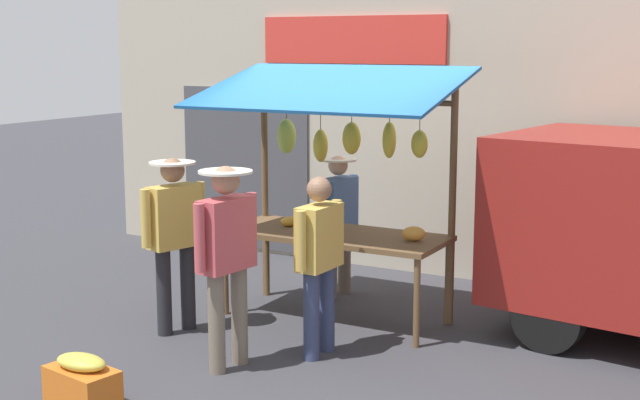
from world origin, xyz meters
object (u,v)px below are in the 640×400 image
produce_crate_near (82,382)px  shopper_with_ponytail (319,254)px  market_stall (337,163)px  vendor_with_sunhat (338,215)px  shopper_in_striped_shirt (227,249)px  shopper_with_shopping_bag (174,230)px

produce_crate_near → shopper_with_ponytail: bearing=-119.2°
market_stall → shopper_with_ponytail: bearing=110.1°
vendor_with_sunhat → produce_crate_near: 3.66m
shopper_with_ponytail → shopper_in_striped_shirt: (0.52, 0.64, 0.12)m
shopper_with_ponytail → shopper_with_shopping_bag: size_ratio=0.95×
vendor_with_sunhat → shopper_in_striped_shirt: bearing=13.2°
shopper_in_striped_shirt → produce_crate_near: bearing=164.4°
shopper_with_ponytail → produce_crate_near: (1.03, 1.84, -0.73)m
market_stall → shopper_with_shopping_bag: 1.69m
shopper_with_shopping_bag → produce_crate_near: bearing=-148.5°
shopper_in_striped_shirt → produce_crate_near: size_ratio=2.77×
vendor_with_sunhat → produce_crate_near: size_ratio=2.46×
shopper_with_ponytail → shopper_with_shopping_bag: shopper_with_shopping_bag is taller
shopper_with_shopping_bag → shopper_in_striped_shirt: (-0.98, 0.56, 0.04)m
market_stall → shopper_with_ponytail: market_stall is taller
shopper_with_shopping_bag → shopper_with_ponytail: bearing=-70.3°
market_stall → vendor_with_sunhat: market_stall is taller
vendor_with_sunhat → shopper_with_shopping_bag: shopper_with_shopping_bag is taller
shopper_with_ponytail → vendor_with_sunhat: bearing=25.1°
shopper_with_ponytail → shopper_with_shopping_bag: 1.51m
market_stall → shopper_in_striped_shirt: size_ratio=1.45×
shopper_in_striped_shirt → produce_crate_near: 1.55m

